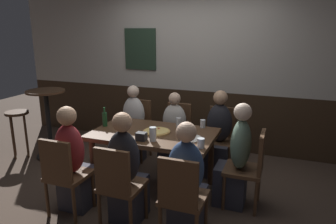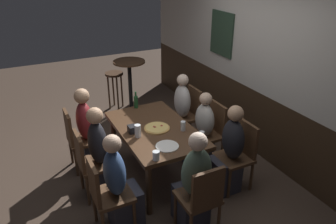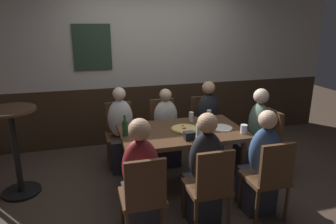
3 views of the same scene
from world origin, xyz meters
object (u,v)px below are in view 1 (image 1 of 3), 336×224
Objects in this scene: person_head_east at (235,163)px; pint_glass_stout at (203,124)px; condiment_caddy at (141,136)px; chair_head_east at (250,165)px; chair_left_near at (64,173)px; person_right_far at (218,140)px; chair_left_far at (138,126)px; person_mid_near at (126,176)px; person_mid_far at (173,137)px; chair_mid_near at (119,183)px; pizza at (157,131)px; chair_right_far at (220,135)px; plate_white_large at (190,138)px; chair_right_near at (181,195)px; pint_glass_amber at (153,135)px; tumbler_short at (178,123)px; bar_stool at (18,121)px; beer_bottle_green at (105,119)px; chair_mid_far at (177,130)px; person_left_far at (133,130)px; person_right_near at (187,188)px; dining_table at (154,139)px; pint_glass_pale at (201,143)px; side_bar_table at (48,118)px; person_left_near at (74,166)px.

person_head_east reaches higher than pint_glass_stout.
chair_head_east is at bearing 14.61° from condiment_caddy.
chair_left_near is 0.76× the size of person_right_far.
person_mid_near reaches higher than chair_left_far.
pint_glass_stout is at bearing -32.11° from person_mid_far.
pizza is (0.04, 0.87, 0.26)m from chair_mid_near.
chair_head_east is 1.00m from chair_right_far.
chair_left_far reaches higher than plate_white_large.
chair_left_far is (-1.28, 1.72, 0.00)m from chair_right_near.
person_right_far is at bearing 56.80° from condiment_caddy.
chair_left_near is 1.72m from chair_left_far.
chair_left_near is 5.59× the size of pint_glass_amber.
bar_stool is (-2.56, -0.07, -0.23)m from tumbler_short.
chair_left_far is 3.61× the size of beer_bottle_green.
beer_bottle_green is (-0.89, -0.28, 0.04)m from tumbler_short.
plate_white_large is (-0.16, -0.76, 0.26)m from person_right_far.
chair_left_far is 0.92m from beer_bottle_green.
chair_mid_far and chair_head_east have the same top height.
person_left_far is at bearing 179.79° from person_mid_far.
person_right_near reaches higher than pint_glass_amber.
pint_glass_stout is (0.50, 0.38, 0.13)m from dining_table.
dining_table is 0.73m from pint_glass_pale.
pint_glass_stout is (-0.14, 1.08, 0.30)m from person_right_near.
person_mid_far is at bearing 117.81° from tumbler_short.
person_mid_near reaches higher than person_right_near.
pint_glass_amber is 1.56× the size of pint_glass_pale.
chair_head_east is at bearing -17.17° from tumbler_short.
person_right_near is (0.64, -1.39, 0.03)m from person_mid_far.
chair_left_far is at bearing 128.40° from pizza.
chair_mid_near is 0.75× the size of person_mid_near.
beer_bottle_green is (-0.03, -0.85, 0.34)m from chair_left_far.
pint_glass_pale is (0.65, -1.14, 0.29)m from chair_mid_far.
chair_right_far is 2.72× the size of pizza.
person_mid_near is at bearing -114.95° from pint_glass_stout.
pint_glass_amber is at bearing 132.00° from chair_right_near.
beer_bottle_green is at bearing 176.51° from plate_white_large.
side_bar_table is (-1.26, 1.23, 0.12)m from chair_left_near.
chair_head_east is 0.72m from plate_white_large.
pizza is at bearing 104.75° from pint_glass_amber.
side_bar_table reaches higher than pint_glass_amber.
pint_glass_pale is (-0.49, -0.28, 0.29)m from chair_head_east.
pizza is at bearing -131.19° from person_right_far.
chair_mid_far is at bearing 69.65° from chair_left_near.
person_head_east is 11.77× the size of pint_glass_stout.
dining_table is 1.65× the size of chair_right_near.
pint_glass_pale is at bearing -139.10° from person_head_east.
person_mid_far is 4.44× the size of beer_bottle_green.
chair_head_east is at bearing 21.46° from person_left_near.
tumbler_short is (0.22, -0.41, 0.34)m from person_mid_far.
person_head_east is 3.65× the size of pizza.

